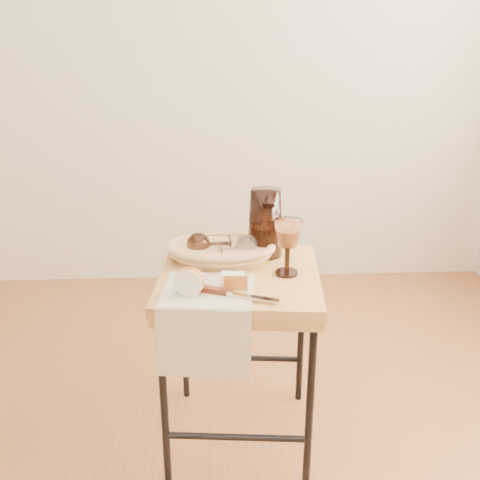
{
  "coord_description": "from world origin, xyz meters",
  "views": [
    {
      "loc": [
        0.24,
        -1.19,
        1.38
      ],
      "look_at": [
        0.31,
        0.41,
        0.76
      ],
      "focal_mm": 41.53,
      "sensor_mm": 36.0,
      "label": 1
    }
  ],
  "objects_px": {
    "side_table": "(240,359)",
    "wine_goblet": "(288,247)",
    "bread_basket": "(221,252)",
    "tea_towel": "(208,291)",
    "goblet_lying_a": "(212,244)",
    "apple_half": "(190,280)",
    "table_knife": "(234,293)",
    "pitcher": "(265,222)",
    "goblet_lying_b": "(235,248)"
  },
  "relations": [
    {
      "from": "wine_goblet",
      "to": "apple_half",
      "type": "relative_size",
      "value": 2.01
    },
    {
      "from": "tea_towel",
      "to": "bread_basket",
      "type": "height_order",
      "value": "bread_basket"
    },
    {
      "from": "bread_basket",
      "to": "pitcher",
      "type": "height_order",
      "value": "pitcher"
    },
    {
      "from": "pitcher",
      "to": "wine_goblet",
      "type": "relative_size",
      "value": 1.48
    },
    {
      "from": "tea_towel",
      "to": "goblet_lying_b",
      "type": "relative_size",
      "value": 2.2
    },
    {
      "from": "tea_towel",
      "to": "goblet_lying_b",
      "type": "distance_m",
      "value": 0.24
    },
    {
      "from": "bread_basket",
      "to": "pitcher",
      "type": "relative_size",
      "value": 1.2
    },
    {
      "from": "pitcher",
      "to": "apple_half",
      "type": "relative_size",
      "value": 2.98
    },
    {
      "from": "goblet_lying_b",
      "to": "apple_half",
      "type": "relative_size",
      "value": 1.34
    },
    {
      "from": "tea_towel",
      "to": "goblet_lying_a",
      "type": "xyz_separation_m",
      "value": [
        0.01,
        0.25,
        0.05
      ]
    },
    {
      "from": "bread_basket",
      "to": "wine_goblet",
      "type": "xyz_separation_m",
      "value": [
        0.21,
        -0.13,
        0.06
      ]
    },
    {
      "from": "side_table",
      "to": "apple_half",
      "type": "bearing_deg",
      "value": -134.76
    },
    {
      "from": "bread_basket",
      "to": "apple_half",
      "type": "bearing_deg",
      "value": -103.76
    },
    {
      "from": "goblet_lying_a",
      "to": "wine_goblet",
      "type": "xyz_separation_m",
      "value": [
        0.24,
        -0.14,
        0.04
      ]
    },
    {
      "from": "goblet_lying_a",
      "to": "table_knife",
      "type": "distance_m",
      "value": 0.31
    },
    {
      "from": "apple_half",
      "to": "side_table",
      "type": "bearing_deg",
      "value": 61.97
    },
    {
      "from": "wine_goblet",
      "to": "apple_half",
      "type": "bearing_deg",
      "value": -155.73
    },
    {
      "from": "side_table",
      "to": "wine_goblet",
      "type": "relative_size",
      "value": 3.49
    },
    {
      "from": "apple_half",
      "to": "table_knife",
      "type": "bearing_deg",
      "value": 6.8
    },
    {
      "from": "tea_towel",
      "to": "wine_goblet",
      "type": "xyz_separation_m",
      "value": [
        0.25,
        0.11,
        0.09
      ]
    },
    {
      "from": "goblet_lying_a",
      "to": "apple_half",
      "type": "bearing_deg",
      "value": 73.4
    },
    {
      "from": "pitcher",
      "to": "table_knife",
      "type": "xyz_separation_m",
      "value": [
        -0.12,
        -0.33,
        -0.1
      ]
    },
    {
      "from": "side_table",
      "to": "pitcher",
      "type": "height_order",
      "value": "pitcher"
    },
    {
      "from": "pitcher",
      "to": "table_knife",
      "type": "height_order",
      "value": "pitcher"
    },
    {
      "from": "bread_basket",
      "to": "goblet_lying_a",
      "type": "relative_size",
      "value": 2.49
    },
    {
      "from": "side_table",
      "to": "bread_basket",
      "type": "distance_m",
      "value": 0.37
    },
    {
      "from": "tea_towel",
      "to": "table_knife",
      "type": "relative_size",
      "value": 1.1
    },
    {
      "from": "tea_towel",
      "to": "goblet_lying_a",
      "type": "bearing_deg",
      "value": 93.91
    },
    {
      "from": "apple_half",
      "to": "table_knife",
      "type": "height_order",
      "value": "apple_half"
    },
    {
      "from": "tea_towel",
      "to": "table_knife",
      "type": "distance_m",
      "value": 0.09
    },
    {
      "from": "pitcher",
      "to": "apple_half",
      "type": "xyz_separation_m",
      "value": [
        -0.24,
        -0.3,
        -0.07
      ]
    },
    {
      "from": "pitcher",
      "to": "table_knife",
      "type": "distance_m",
      "value": 0.36
    },
    {
      "from": "tea_towel",
      "to": "wine_goblet",
      "type": "height_order",
      "value": "wine_goblet"
    },
    {
      "from": "pitcher",
      "to": "goblet_lying_a",
      "type": "bearing_deg",
      "value": -164.58
    },
    {
      "from": "bread_basket",
      "to": "goblet_lying_b",
      "type": "xyz_separation_m",
      "value": [
        0.05,
        -0.02,
        0.02
      ]
    },
    {
      "from": "side_table",
      "to": "wine_goblet",
      "type": "distance_m",
      "value": 0.44
    },
    {
      "from": "side_table",
      "to": "table_knife",
      "type": "distance_m",
      "value": 0.38
    },
    {
      "from": "side_table",
      "to": "goblet_lying_a",
      "type": "distance_m",
      "value": 0.4
    },
    {
      "from": "bread_basket",
      "to": "table_knife",
      "type": "relative_size",
      "value": 1.33
    },
    {
      "from": "tea_towel",
      "to": "pitcher",
      "type": "bearing_deg",
      "value": 62.1
    },
    {
      "from": "goblet_lying_a",
      "to": "apple_half",
      "type": "height_order",
      "value": "goblet_lying_a"
    },
    {
      "from": "tea_towel",
      "to": "goblet_lying_a",
      "type": "relative_size",
      "value": 2.05
    },
    {
      "from": "tea_towel",
      "to": "apple_half",
      "type": "distance_m",
      "value": 0.07
    },
    {
      "from": "tea_towel",
      "to": "table_knife",
      "type": "height_order",
      "value": "table_knife"
    },
    {
      "from": "table_knife",
      "to": "apple_half",
      "type": "bearing_deg",
      "value": -168.11
    },
    {
      "from": "wine_goblet",
      "to": "apple_half",
      "type": "distance_m",
      "value": 0.33
    },
    {
      "from": "table_knife",
      "to": "side_table",
      "type": "bearing_deg",
      "value": 103.6
    },
    {
      "from": "bread_basket",
      "to": "pitcher",
      "type": "xyz_separation_m",
      "value": [
        0.15,
        0.04,
        0.09
      ]
    },
    {
      "from": "wine_goblet",
      "to": "apple_half",
      "type": "xyz_separation_m",
      "value": [
        -0.3,
        -0.13,
        -0.04
      ]
    },
    {
      "from": "goblet_lying_b",
      "to": "wine_goblet",
      "type": "height_order",
      "value": "wine_goblet"
    }
  ]
}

